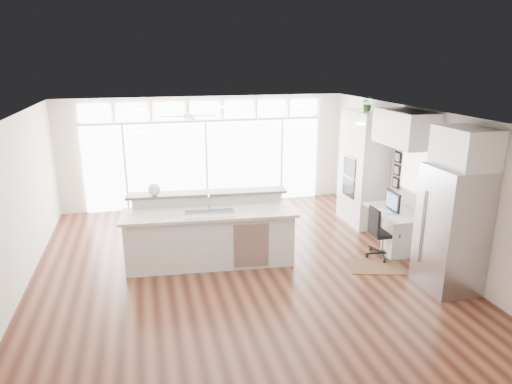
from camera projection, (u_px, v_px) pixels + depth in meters
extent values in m
cube|color=#3B1C12|center=(240.00, 272.00, 7.96)|extent=(7.00, 8.00, 0.02)
cube|color=white|center=(239.00, 116.00, 7.20)|extent=(7.00, 8.00, 0.02)
cube|color=beige|center=(206.00, 151.00, 11.30)|extent=(7.00, 0.04, 2.70)
cube|color=beige|center=(339.00, 333.00, 3.86)|extent=(7.00, 0.04, 2.70)
cube|color=beige|center=(9.00, 215.00, 6.76)|extent=(0.04, 8.00, 2.70)
cube|color=beige|center=(425.00, 184.00, 8.40)|extent=(0.04, 8.00, 2.70)
cube|color=white|center=(206.00, 164.00, 11.33)|extent=(5.80, 0.06, 2.08)
cube|color=white|center=(205.00, 110.00, 10.95)|extent=(5.90, 0.06, 0.40)
cube|color=white|center=(415.00, 170.00, 8.61)|extent=(0.04, 0.85, 0.85)
cube|color=white|center=(189.00, 111.00, 9.75)|extent=(1.16, 1.16, 0.32)
cube|color=white|center=(236.00, 116.00, 7.39)|extent=(3.40, 3.00, 0.02)
cube|color=silver|center=(363.00, 168.00, 10.02)|extent=(0.64, 1.20, 2.50)
cube|color=silver|center=(394.00, 229.00, 8.86)|extent=(0.72, 1.30, 0.76)
cube|color=silver|center=(405.00, 128.00, 8.32)|extent=(0.64, 1.30, 0.64)
cube|color=#A2A2A7|center=(452.00, 229.00, 7.15)|extent=(0.76, 0.90, 2.00)
cube|color=silver|center=(466.00, 147.00, 6.80)|extent=(0.64, 0.90, 0.60)
cube|color=black|center=(397.00, 170.00, 9.23)|extent=(0.06, 0.22, 0.80)
cube|color=silver|center=(210.00, 232.00, 8.11)|extent=(3.14, 1.41, 1.21)
cube|color=#372111|center=(374.00, 266.00, 8.14)|extent=(1.04, 0.87, 0.01)
cube|color=black|center=(384.00, 233.00, 8.44)|extent=(0.51, 0.47, 0.95)
sphere|color=white|center=(154.00, 190.00, 8.15)|extent=(0.27, 0.27, 0.22)
cube|color=black|center=(393.00, 201.00, 8.68)|extent=(0.10, 0.49, 0.41)
cube|color=silver|center=(384.00, 211.00, 8.70)|extent=(0.15, 0.34, 0.02)
imported|color=#2B5C27|center=(368.00, 105.00, 9.63)|extent=(0.33, 0.35, 0.24)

